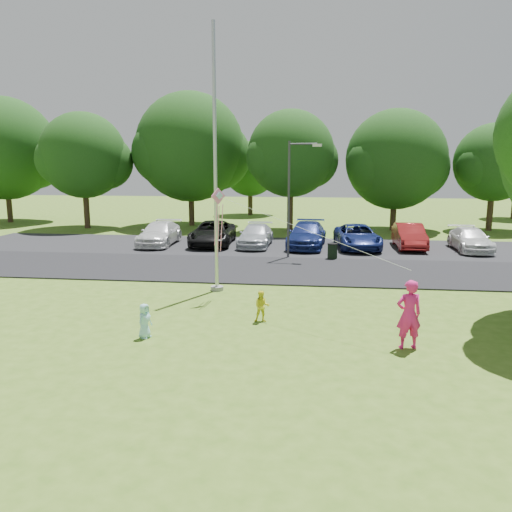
# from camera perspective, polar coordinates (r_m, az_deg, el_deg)

# --- Properties ---
(ground) EXTENTS (120.00, 120.00, 0.00)m
(ground) POSITION_cam_1_polar(r_m,az_deg,el_deg) (14.65, 5.31, -9.20)
(ground) COLOR #41651A
(ground) RESTS_ON ground
(park_road) EXTENTS (60.00, 6.00, 0.06)m
(park_road) POSITION_cam_1_polar(r_m,az_deg,el_deg) (23.32, 5.95, -1.65)
(park_road) COLOR black
(park_road) RESTS_ON ground
(parking_strip) EXTENTS (42.00, 7.00, 0.06)m
(parking_strip) POSITION_cam_1_polar(r_m,az_deg,el_deg) (29.70, 6.17, 0.99)
(parking_strip) COLOR black
(parking_strip) RESTS_ON ground
(flagpole) EXTENTS (0.50, 0.50, 10.00)m
(flagpole) POSITION_cam_1_polar(r_m,az_deg,el_deg) (19.19, -4.64, 8.21)
(flagpole) COLOR #B7BABF
(flagpole) RESTS_ON ground
(street_lamp) EXTENTS (1.70, 0.34, 6.05)m
(street_lamp) POSITION_cam_1_polar(r_m,az_deg,el_deg) (25.94, 4.30, 7.65)
(street_lamp) COLOR #3F3F44
(street_lamp) RESTS_ON ground
(trash_can) EXTENTS (0.54, 0.54, 0.85)m
(trash_can) POSITION_cam_1_polar(r_m,az_deg,el_deg) (26.17, 8.73, 0.51)
(trash_can) COLOR black
(trash_can) RESTS_ON ground
(tree_row) EXTENTS (64.35, 11.94, 10.88)m
(tree_row) POSITION_cam_1_polar(r_m,az_deg,el_deg) (38.05, 8.98, 11.60)
(tree_row) COLOR #332316
(tree_row) RESTS_ON ground
(horizon_trees) EXTENTS (77.46, 7.20, 7.02)m
(horizon_trees) POSITION_cam_1_polar(r_m,az_deg,el_deg) (47.82, 11.53, 9.60)
(horizon_trees) COLOR #332316
(horizon_trees) RESTS_ON ground
(parked_cars) EXTENTS (20.01, 5.40, 1.46)m
(parked_cars) POSITION_cam_1_polar(r_m,az_deg,el_deg) (29.56, 4.76, 2.38)
(parked_cars) COLOR silver
(parked_cars) RESTS_ON ground
(woman) EXTENTS (0.78, 0.60, 1.90)m
(woman) POSITION_cam_1_polar(r_m,az_deg,el_deg) (14.07, 17.07, -6.40)
(woman) COLOR #E11E76
(woman) RESTS_ON ground
(child_yellow) EXTENTS (0.53, 0.43, 1.01)m
(child_yellow) POSITION_cam_1_polar(r_m,az_deg,el_deg) (15.78, 0.68, -5.78)
(child_yellow) COLOR yellow
(child_yellow) RESTS_ON ground
(child_blue) EXTENTS (0.47, 0.57, 1.01)m
(child_blue) POSITION_cam_1_polar(r_m,az_deg,el_deg) (14.72, -12.61, -7.24)
(child_blue) COLOR #9FE5F5
(child_blue) RESTS_ON ground
(kite) EXTENTS (6.23, 4.51, 2.54)m
(kite) POSITION_cam_1_polar(r_m,az_deg,el_deg) (17.76, -3.84, 5.30)
(kite) COLOR pink
(kite) RESTS_ON ground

